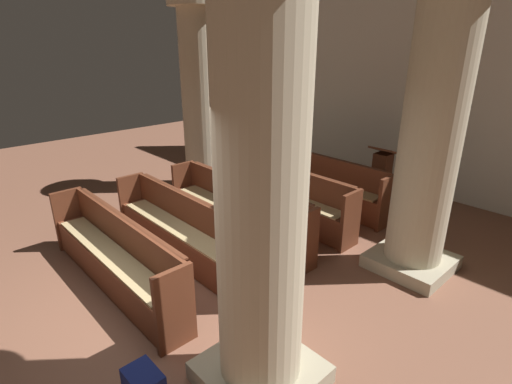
% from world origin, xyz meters
% --- Properties ---
extents(ground_plane, '(19.20, 19.20, 0.00)m').
position_xyz_m(ground_plane, '(0.00, 0.00, 0.00)').
color(ground_plane, brown).
extents(back_wall, '(10.00, 0.16, 4.50)m').
position_xyz_m(back_wall, '(0.00, 6.08, 2.25)').
color(back_wall, silver).
rests_on(back_wall, ground).
extents(pew_row_0, '(2.92, 0.47, 0.90)m').
position_xyz_m(pew_row_0, '(-0.91, 3.96, 0.48)').
color(pew_row_0, brown).
rests_on(pew_row_0, ground).
extents(pew_row_1, '(2.92, 0.46, 0.90)m').
position_xyz_m(pew_row_1, '(-0.91, 2.97, 0.48)').
color(pew_row_1, brown).
rests_on(pew_row_1, ground).
extents(pew_row_2, '(2.92, 0.46, 0.90)m').
position_xyz_m(pew_row_2, '(-0.91, 1.98, 0.48)').
color(pew_row_2, brown).
rests_on(pew_row_2, ground).
extents(pew_row_3, '(2.92, 0.47, 0.90)m').
position_xyz_m(pew_row_3, '(-0.91, 0.99, 0.48)').
color(pew_row_3, brown).
rests_on(pew_row_3, ground).
extents(pew_row_4, '(2.92, 0.46, 0.90)m').
position_xyz_m(pew_row_4, '(-0.91, 0.00, 0.48)').
color(pew_row_4, brown).
rests_on(pew_row_4, ground).
extents(pillar_aisle_side, '(1.06, 1.06, 3.80)m').
position_xyz_m(pillar_aisle_side, '(1.41, 3.14, 1.97)').
color(pillar_aisle_side, tan).
rests_on(pillar_aisle_side, ground).
extents(pillar_far_side, '(1.06, 1.06, 3.80)m').
position_xyz_m(pillar_far_side, '(-3.17, 3.00, 1.97)').
color(pillar_far_side, tan).
rests_on(pillar_far_side, ground).
extents(pillar_aisle_rear, '(1.04, 1.04, 3.80)m').
position_xyz_m(pillar_aisle_rear, '(1.41, 0.30, 1.97)').
color(pillar_aisle_rear, tan).
rests_on(pillar_aisle_rear, ground).
extents(lectern, '(0.48, 0.45, 1.08)m').
position_xyz_m(lectern, '(-0.16, 4.95, 0.45)').
color(lectern, '#562B1A').
rests_on(lectern, ground).
extents(hymn_book, '(0.16, 0.18, 0.03)m').
position_xyz_m(hymn_book, '(-1.34, 3.17, 0.91)').
color(hymn_book, navy).
rests_on(hymn_book, pew_row_1).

